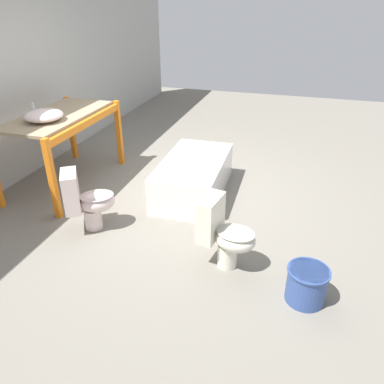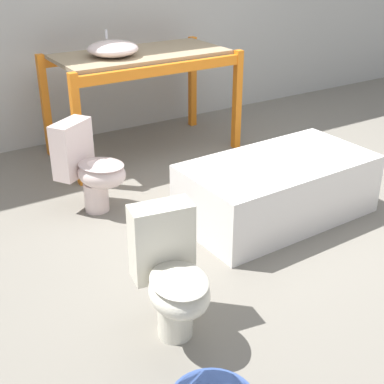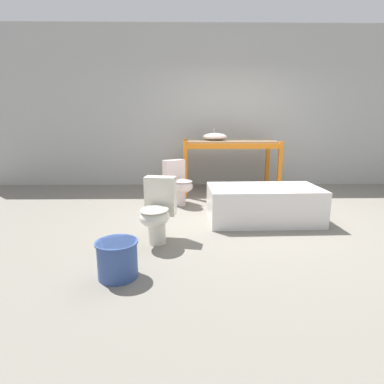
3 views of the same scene
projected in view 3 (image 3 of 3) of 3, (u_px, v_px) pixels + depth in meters
ground_plane at (251, 216)px, 4.30m from camera, size 12.00×12.00×0.00m
warehouse_wall_rear at (231, 108)px, 6.18m from camera, size 10.80×0.08×3.20m
shelving_rack at (230, 148)px, 5.61m from camera, size 1.74×0.90×0.99m
sink_basin at (215, 137)px, 5.53m from camera, size 0.46×0.46×0.22m
bathtub_main at (263, 201)px, 4.01m from camera, size 1.48×0.81×0.47m
toilet_near at (179, 182)px, 4.82m from camera, size 0.56×0.63×0.71m
toilet_far at (157, 210)px, 3.28m from camera, size 0.41×0.58×0.71m
bucket_white at (117, 258)px, 2.55m from camera, size 0.36×0.36×0.32m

